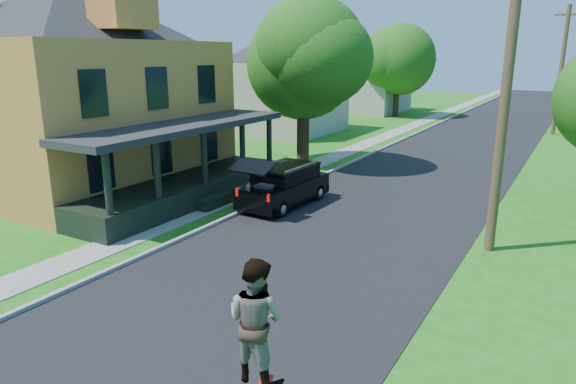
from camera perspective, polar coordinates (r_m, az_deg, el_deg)
The scene contains 14 objects.
ground at distance 12.44m, azimuth -5.60°, elevation -12.30°, with size 140.00×140.00×0.00m, color #1E6614.
street at distance 30.16m, azimuth 17.18°, elevation 3.60°, with size 8.00×120.00×0.02m, color black.
curb at distance 31.29m, azimuth 9.95°, elevation 4.45°, with size 0.15×120.00×0.12m, color gray.
sidewalk at distance 31.85m, azimuth 7.34°, elevation 4.75°, with size 1.30×120.00×0.03m, color gray.
front_walk at distance 22.63m, azimuth -16.35°, elevation -0.07°, with size 6.50×1.20×0.03m, color gray.
main_house at distance 24.42m, azimuth -22.73°, elevation 12.19°, with size 15.56×15.56×10.10m.
neighbor_house_mid at distance 38.54m, azimuth -1.15°, elevation 12.95°, with size 12.78×12.78×8.30m.
neighbor_house_far at distance 52.85m, azimuth 8.17°, elevation 13.42°, with size 12.78×12.78×8.30m.
black_suv at distance 19.72m, azimuth -0.45°, elevation 0.74°, with size 1.90×4.54×2.08m.
skateboarder at distance 8.24m, azimuth -3.62°, elevation -14.00°, with size 1.05×0.84×2.05m.
tree_left_mid at distance 26.31m, azimuth 1.76°, elevation 15.87°, with size 7.69×7.89×9.37m.
tree_left_far at distance 48.69m, azimuth 12.14°, elevation 14.73°, with size 6.56×6.39×8.68m.
utility_pole_near at distance 15.68m, azimuth 23.14°, elevation 10.98°, with size 1.79×0.53×9.48m.
utility_pole_far at distance 41.68m, azimuth 28.08°, elevation 11.96°, with size 1.77×0.31×8.91m.
Camera 1 is at (6.55, -8.88, 5.74)m, focal length 32.00 mm.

